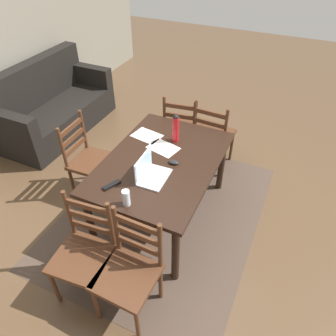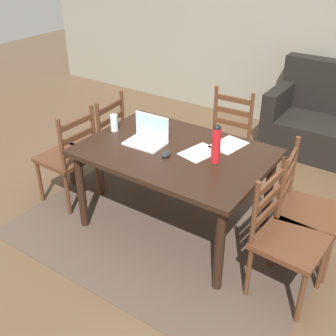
% 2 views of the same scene
% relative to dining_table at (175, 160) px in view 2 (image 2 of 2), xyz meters
% --- Properties ---
extents(ground_plane, '(14.00, 14.00, 0.00)m').
position_rel_dining_table_xyz_m(ground_plane, '(0.00, 0.00, -0.66)').
color(ground_plane, brown).
extents(area_rug, '(2.51, 1.99, 0.01)m').
position_rel_dining_table_xyz_m(area_rug, '(0.00, 0.00, -0.66)').
color(area_rug, '#47382D').
rests_on(area_rug, ground).
extents(wall_back, '(8.00, 0.12, 2.70)m').
position_rel_dining_table_xyz_m(wall_back, '(0.00, 2.68, 0.69)').
color(wall_back, gray).
rests_on(wall_back, ground).
extents(dining_table, '(1.48, 1.04, 0.75)m').
position_rel_dining_table_xyz_m(dining_table, '(0.00, 0.00, 0.00)').
color(dining_table, black).
rests_on(dining_table, ground).
extents(chair_left_near, '(0.45, 0.45, 0.95)m').
position_rel_dining_table_xyz_m(chair_left_near, '(-1.03, -0.21, -0.20)').
color(chair_left_near, '#4C2B19').
rests_on(chair_left_near, ground).
extents(chair_far_head, '(0.46, 0.46, 0.95)m').
position_rel_dining_table_xyz_m(chair_far_head, '(-0.00, 0.89, -0.20)').
color(chair_far_head, '#4C2B19').
rests_on(chair_far_head, ground).
extents(chair_right_near, '(0.47, 0.47, 0.95)m').
position_rel_dining_table_xyz_m(chair_right_near, '(1.03, -0.20, -0.20)').
color(chair_right_near, '#4C2B19').
rests_on(chair_right_near, ground).
extents(chair_right_far, '(0.49, 0.49, 0.95)m').
position_rel_dining_table_xyz_m(chair_right_far, '(1.03, 0.20, -0.20)').
color(chair_right_far, '#4C2B19').
rests_on(chair_right_far, ground).
extents(chair_left_far, '(0.48, 0.48, 0.95)m').
position_rel_dining_table_xyz_m(chair_left_far, '(-1.03, 0.21, -0.20)').
color(chair_left_far, '#4C2B19').
rests_on(chair_left_far, ground).
extents(laptop, '(0.33, 0.23, 0.23)m').
position_rel_dining_table_xyz_m(laptop, '(-0.26, -0.01, 0.15)').
color(laptop, silver).
rests_on(laptop, dining_table).
extents(water_bottle, '(0.07, 0.07, 0.31)m').
position_rel_dining_table_xyz_m(water_bottle, '(0.36, 0.01, 0.25)').
color(water_bottle, red).
rests_on(water_bottle, dining_table).
extents(drinking_glass, '(0.06, 0.06, 0.15)m').
position_rel_dining_table_xyz_m(drinking_glass, '(-0.64, 0.01, 0.16)').
color(drinking_glass, silver).
rests_on(drinking_glass, dining_table).
extents(computer_mouse, '(0.07, 0.10, 0.03)m').
position_rel_dining_table_xyz_m(computer_mouse, '(0.00, -0.12, 0.11)').
color(computer_mouse, black).
rests_on(computer_mouse, dining_table).
extents(tv_remote, '(0.17, 0.11, 0.02)m').
position_rel_dining_table_xyz_m(tv_remote, '(-0.51, 0.24, 0.10)').
color(tv_remote, black).
rests_on(tv_remote, dining_table).
extents(paper_stack_left, '(0.27, 0.34, 0.00)m').
position_rel_dining_table_xyz_m(paper_stack_left, '(0.18, 0.07, 0.09)').
color(paper_stack_left, white).
rests_on(paper_stack_left, dining_table).
extents(paper_stack_right, '(0.26, 0.33, 0.00)m').
position_rel_dining_table_xyz_m(paper_stack_right, '(0.31, 0.32, 0.09)').
color(paper_stack_right, white).
rests_on(paper_stack_right, dining_table).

